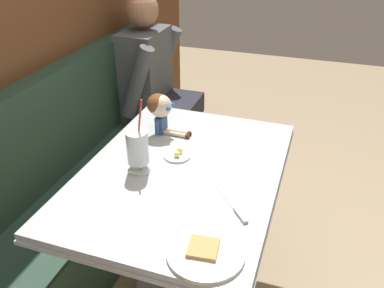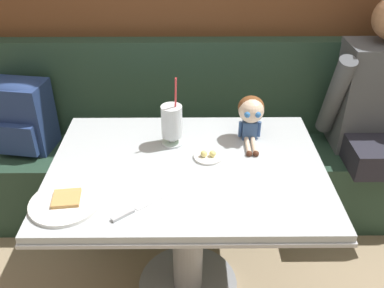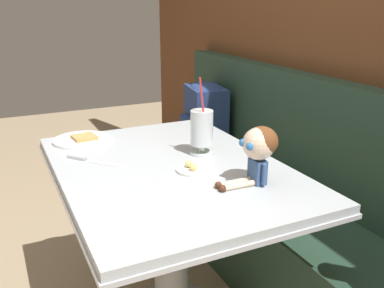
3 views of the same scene
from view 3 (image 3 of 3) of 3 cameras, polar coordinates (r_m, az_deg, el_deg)
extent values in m
cube|color=brown|center=(2.00, 21.11, 13.68)|extent=(4.40, 0.08, 2.40)
cube|color=#233D2D|center=(2.12, 12.55, -13.30)|extent=(2.60, 0.48, 0.45)
cube|color=#233D2D|center=(2.03, 17.79, 0.33)|extent=(2.60, 0.10, 0.55)
cube|color=#B2BCC1|center=(1.62, -2.98, -3.38)|extent=(1.10, 0.80, 0.03)
cube|color=#B7BABF|center=(1.63, -2.97, -4.13)|extent=(1.11, 0.81, 0.02)
cylinder|color=#A5A8AD|center=(1.79, -2.78, -14.09)|extent=(0.14, 0.14, 0.65)
cylinder|color=white|center=(1.94, -14.39, 0.50)|extent=(0.25, 0.25, 0.01)
cube|color=tan|center=(1.93, -14.11, 0.88)|extent=(0.11, 0.11, 0.01)
cylinder|color=silver|center=(1.73, 1.28, -1.16)|extent=(0.10, 0.10, 0.01)
cylinder|color=silver|center=(1.73, 1.29, -0.53)|extent=(0.03, 0.03, 0.03)
cylinder|color=silver|center=(1.70, 1.31, 2.17)|extent=(0.09, 0.09, 0.14)
cylinder|color=#ADE0A8|center=(1.70, 1.30, 1.80)|extent=(0.08, 0.08, 0.12)
cylinder|color=#DB383D|center=(1.66, 1.43, 5.17)|extent=(0.02, 0.04, 0.22)
cylinder|color=white|center=(1.56, 0.08, -3.46)|extent=(0.12, 0.12, 0.01)
sphere|color=#F4E07A|center=(1.57, -0.40, -2.62)|extent=(0.03, 0.03, 0.03)
sphere|color=#F4E07A|center=(1.54, 0.19, -3.06)|extent=(0.03, 0.03, 0.03)
cube|color=silver|center=(1.66, -11.73, -2.58)|extent=(0.12, 0.11, 0.00)
cube|color=#B2B5BA|center=(1.73, -15.02, -1.78)|extent=(0.08, 0.07, 0.01)
cube|color=#385689|center=(1.47, 8.68, -3.58)|extent=(0.06, 0.04, 0.08)
sphere|color=beige|center=(1.43, 8.86, 0.03)|extent=(0.11, 0.11, 0.11)
ellipsoid|color=brown|center=(1.44, 9.28, 0.39)|extent=(0.11, 0.11, 0.10)
sphere|color=#2D6BB2|center=(1.42, 6.76, 0.18)|extent=(0.03, 0.03, 0.03)
sphere|color=#2D6BB2|center=(1.39, 7.69, -0.34)|extent=(0.03, 0.03, 0.03)
cylinder|color=beige|center=(1.45, 5.65, -5.10)|extent=(0.02, 0.12, 0.02)
cylinder|color=beige|center=(1.43, 6.21, -5.51)|extent=(0.02, 0.12, 0.02)
sphere|color=#4C2819|center=(1.42, 3.54, -5.52)|extent=(0.03, 0.03, 0.03)
sphere|color=#4C2819|center=(1.40, 4.08, -5.94)|extent=(0.03, 0.03, 0.03)
cylinder|color=#385689|center=(1.50, 7.84, -2.90)|extent=(0.02, 0.02, 0.07)
cylinder|color=#385689|center=(1.43, 9.57, -3.98)|extent=(0.02, 0.02, 0.07)
cube|color=navy|center=(2.66, 1.82, 3.56)|extent=(0.33, 0.25, 0.38)
cube|color=navy|center=(2.63, -0.52, 1.66)|extent=(0.22, 0.08, 0.17)
ellipsoid|color=navy|center=(2.62, 1.86, 7.36)|extent=(0.31, 0.23, 0.07)
camera|label=1|loc=(2.73, -26.06, 24.22)|focal=37.51mm
camera|label=2|loc=(1.64, -60.96, 23.09)|focal=39.14mm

